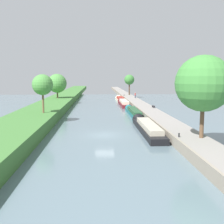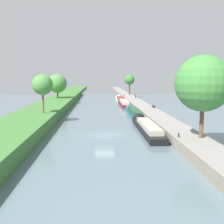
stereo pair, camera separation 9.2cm
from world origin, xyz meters
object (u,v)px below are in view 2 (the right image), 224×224
object	(u,v)px
person_walking	(135,95)
park_bench	(154,106)
mooring_bollard_near	(179,135)
narrowboat_maroon	(124,103)
narrowboat_black	(147,127)
narrowboat_cream	(120,99)
mooring_bollard_far	(124,95)
narrowboat_teal	(133,112)

from	to	relation	value
person_walking	park_bench	bearing A→B (deg)	-89.03
mooring_bollard_near	park_bench	distance (m)	27.75
narrowboat_maroon	mooring_bollard_near	size ratio (longest dim) A/B	35.16
narrowboat_black	person_walking	distance (m)	43.93
park_bench	narrowboat_cream	bearing A→B (deg)	98.84
narrowboat_cream	mooring_bollard_near	xyz separation A→B (m)	(1.82, -57.66, 0.86)
mooring_bollard_near	narrowboat_cream	bearing A→B (deg)	91.81
narrowboat_black	park_bench	size ratio (longest dim) A/B	10.95
mooring_bollard_far	park_bench	world-z (taller)	park_bench
narrowboat_black	mooring_bollard_far	bearing A→B (deg)	87.93
narrowboat_black	mooring_bollard_far	distance (m)	53.46
narrowboat_maroon	person_walking	size ratio (longest dim) A/B	9.53
narrowboat_maroon	narrowboat_cream	world-z (taller)	narrowboat_maroon
park_bench	person_walking	bearing A→B (deg)	90.97
narrowboat_black	park_bench	xyz separation A→B (m)	(4.78, 18.71, 0.90)
narrowboat_teal	narrowboat_cream	bearing A→B (deg)	90.34
narrowboat_cream	person_walking	xyz separation A→B (m)	(4.25, -5.07, 1.51)
narrowboat_black	mooring_bollard_far	size ratio (longest dim) A/B	36.50
narrowboat_black	park_bench	world-z (taller)	park_bench
narrowboat_black	mooring_bollard_far	xyz separation A→B (m)	(1.93, 53.42, 0.78)
narrowboat_black	mooring_bollard_near	xyz separation A→B (m)	(1.93, -8.90, 0.78)
mooring_bollard_near	narrowboat_teal	bearing A→B (deg)	93.63
narrowboat_black	mooring_bollard_near	size ratio (longest dim) A/B	36.50
mooring_bollard_near	park_bench	bearing A→B (deg)	84.10
person_walking	park_bench	world-z (taller)	person_walking
person_walking	narrowboat_teal	bearing A→B (deg)	-98.61
narrowboat_teal	park_bench	size ratio (longest dim) A/B	11.11
narrowboat_maroon	narrowboat_cream	size ratio (longest dim) A/B	1.40
narrowboat_teal	mooring_bollard_near	world-z (taller)	mooring_bollard_near
narrowboat_maroon	person_walking	bearing A→B (deg)	63.89
narrowboat_black	narrowboat_teal	distance (m)	16.86
narrowboat_maroon	mooring_bollard_near	world-z (taller)	mooring_bollard_near
mooring_bollard_near	mooring_bollard_far	size ratio (longest dim) A/B	1.00
person_walking	park_bench	distance (m)	24.99
narrowboat_black	mooring_bollard_near	bearing A→B (deg)	-77.77
narrowboat_teal	narrowboat_maroon	world-z (taller)	narrowboat_maroon
narrowboat_maroon	narrowboat_cream	xyz separation A→B (m)	(0.13, 14.00, -0.10)
narrowboat_maroon	park_bench	size ratio (longest dim) A/B	10.55
person_walking	narrowboat_maroon	bearing A→B (deg)	-116.11
narrowboat_teal	park_bench	distance (m)	4.95
narrowboat_cream	person_walking	size ratio (longest dim) A/B	6.80
narrowboat_cream	narrowboat_teal	bearing A→B (deg)	-89.66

